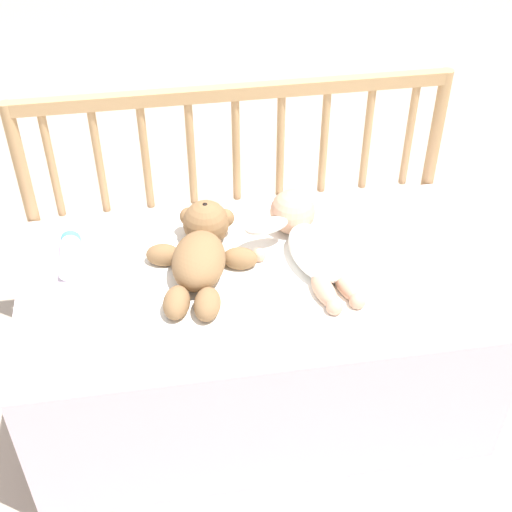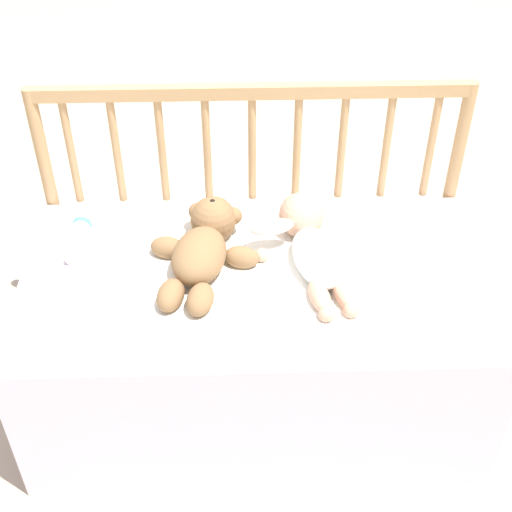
# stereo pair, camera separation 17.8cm
# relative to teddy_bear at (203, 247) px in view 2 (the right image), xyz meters

# --- Properties ---
(ground_plane) EXTENTS (12.00, 12.00, 0.00)m
(ground_plane) POSITION_rel_teddy_bear_xyz_m (0.13, -0.05, -0.51)
(ground_plane) COLOR tan
(crib_mattress) EXTENTS (1.20, 0.65, 0.46)m
(crib_mattress) POSITION_rel_teddy_bear_xyz_m (0.13, -0.05, -0.28)
(crib_mattress) COLOR silver
(crib_mattress) RESTS_ON ground_plane
(crib_rail) EXTENTS (1.20, 0.04, 0.81)m
(crib_rail) POSITION_rel_teddy_bear_xyz_m (0.13, 0.29, 0.06)
(crib_rail) COLOR tan
(crib_rail) RESTS_ON ground_plane
(blanket) EXTENTS (0.81, 0.53, 0.01)m
(blanket) POSITION_rel_teddy_bear_xyz_m (0.15, -0.04, -0.05)
(blanket) COLOR white
(blanket) RESTS_ON crib_mattress
(teddy_bear) EXTENTS (0.29, 0.40, 0.13)m
(teddy_bear) POSITION_rel_teddy_bear_xyz_m (0.00, 0.00, 0.00)
(teddy_bear) COLOR olive
(teddy_bear) RESTS_ON crib_mattress
(baby) EXTENTS (0.32, 0.42, 0.12)m
(baby) POSITION_rel_teddy_bear_xyz_m (0.28, 0.01, -0.01)
(baby) COLOR white
(baby) RESTS_ON crib_mattress
(baby_bottle) EXTENTS (0.05, 0.17, 0.05)m
(baby_bottle) POSITION_rel_teddy_bear_xyz_m (-0.33, 0.08, -0.03)
(baby_bottle) COLOR white
(baby_bottle) RESTS_ON crib_mattress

